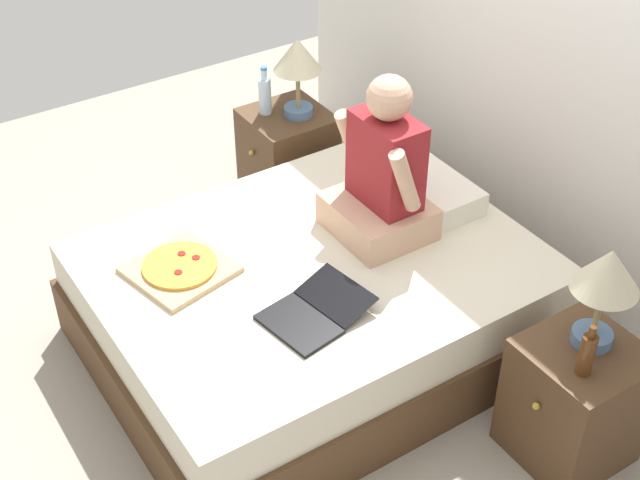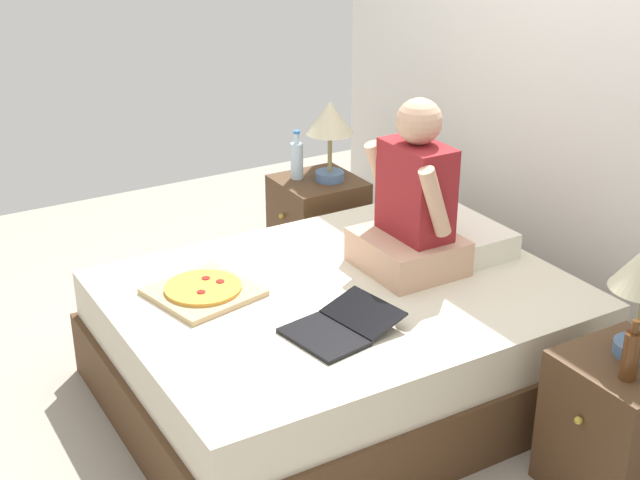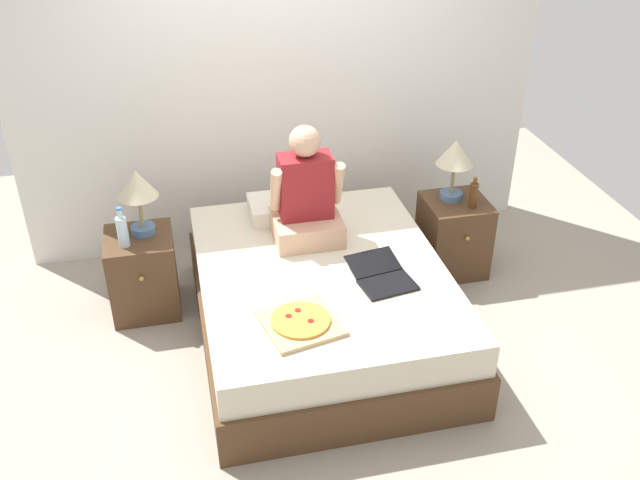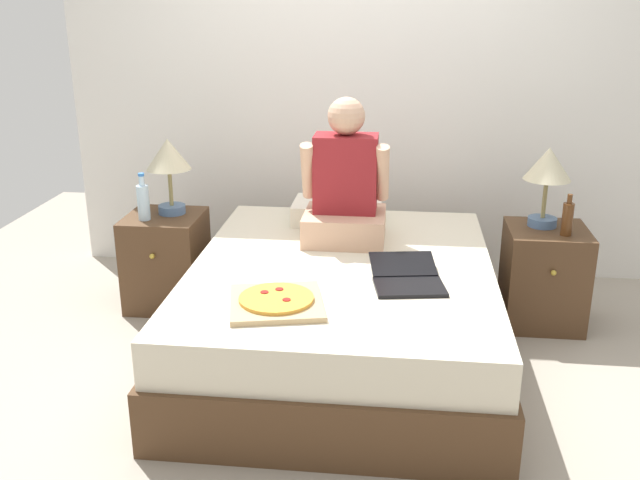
% 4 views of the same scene
% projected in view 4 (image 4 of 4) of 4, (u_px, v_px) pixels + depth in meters
% --- Properties ---
extents(ground_plane, '(5.86, 5.86, 0.00)m').
position_uv_depth(ground_plane, '(341.00, 355.00, 3.77)').
color(ground_plane, '#9E9384').
extents(wall_back, '(3.86, 0.12, 2.50)m').
position_uv_depth(wall_back, '(361.00, 84.00, 4.61)').
color(wall_back, silver).
rests_on(wall_back, ground).
extents(bed, '(1.55, 1.96, 0.52)m').
position_uv_depth(bed, '(342.00, 311.00, 3.68)').
color(bed, '#4C331E').
rests_on(bed, ground).
extents(nightstand_left, '(0.44, 0.47, 0.57)m').
position_uv_depth(nightstand_left, '(167.00, 260.00, 4.30)').
color(nightstand_left, '#4C331E').
rests_on(nightstand_left, ground).
extents(lamp_on_left_nightstand, '(0.26, 0.26, 0.45)m').
position_uv_depth(lamp_on_left_nightstand, '(168.00, 160.00, 4.14)').
color(lamp_on_left_nightstand, '#4C6B93').
rests_on(lamp_on_left_nightstand, nightstand_left).
extents(water_bottle, '(0.07, 0.07, 0.28)m').
position_uv_depth(water_bottle, '(143.00, 201.00, 4.10)').
color(water_bottle, silver).
rests_on(water_bottle, nightstand_left).
extents(nightstand_right, '(0.44, 0.47, 0.57)m').
position_uv_depth(nightstand_right, '(543.00, 276.00, 4.06)').
color(nightstand_right, '#4C331E').
rests_on(nightstand_right, ground).
extents(lamp_on_right_nightstand, '(0.26, 0.26, 0.45)m').
position_uv_depth(lamp_on_right_nightstand, '(548.00, 170.00, 3.91)').
color(lamp_on_right_nightstand, '#4C6B93').
rests_on(lamp_on_right_nightstand, nightstand_right).
extents(beer_bottle, '(0.06, 0.06, 0.23)m').
position_uv_depth(beer_bottle, '(567.00, 218.00, 3.84)').
color(beer_bottle, '#512D14').
rests_on(beer_bottle, nightstand_right).
extents(pillow, '(0.52, 0.34, 0.12)m').
position_uv_depth(pillow, '(337.00, 211.00, 4.24)').
color(pillow, silver).
rests_on(pillow, bed).
extents(person_seated, '(0.47, 0.40, 0.78)m').
position_uv_depth(person_seated, '(345.00, 189.00, 3.86)').
color(person_seated, tan).
rests_on(person_seated, bed).
extents(laptop, '(0.38, 0.46, 0.07)m').
position_uv_depth(laptop, '(407.00, 279.00, 3.35)').
color(laptop, black).
rests_on(laptop, bed).
extents(pizza_box, '(0.48, 0.48, 0.05)m').
position_uv_depth(pizza_box, '(276.00, 301.00, 3.11)').
color(pizza_box, tan).
rests_on(pizza_box, bed).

